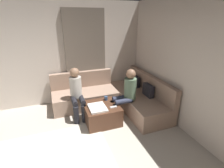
# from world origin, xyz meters

# --- Properties ---
(wall_left) EXTENTS (0.12, 6.00, 2.70)m
(wall_left) POSITION_xyz_m (-2.94, 0.00, 1.35)
(wall_left) COLOR beige
(wall_left) RESTS_ON ground_plane
(curtain_panel) EXTENTS (0.06, 1.10, 2.50)m
(curtain_panel) POSITION_xyz_m (-2.84, 1.30, 1.25)
(curtain_panel) COLOR #726659
(curtain_panel) RESTS_ON ground_plane
(sectional_couch) EXTENTS (2.10, 2.55, 0.87)m
(sectional_couch) POSITION_xyz_m (-2.08, 1.88, 0.28)
(sectional_couch) COLOR #9E7F6B
(sectional_couch) RESTS_ON ground_plane
(ottoman) EXTENTS (0.76, 0.76, 0.42)m
(ottoman) POSITION_xyz_m (-1.50, 1.33, 0.21)
(ottoman) COLOR #4C2D1E
(ottoman) RESTS_ON ground_plane
(folded_blanket) EXTENTS (0.44, 0.36, 0.04)m
(folded_blanket) POSITION_xyz_m (-1.40, 1.21, 0.44)
(folded_blanket) COLOR white
(folded_blanket) RESTS_ON ottoman
(coffee_mug) EXTENTS (0.08, 0.08, 0.10)m
(coffee_mug) POSITION_xyz_m (-1.72, 1.51, 0.47)
(coffee_mug) COLOR #334C72
(coffee_mug) RESTS_ON ottoman
(game_remote) EXTENTS (0.05, 0.15, 0.02)m
(game_remote) POSITION_xyz_m (-1.32, 1.55, 0.43)
(game_remote) COLOR white
(game_remote) RESTS_ON ottoman
(person_on_couch_back) EXTENTS (0.30, 0.60, 1.20)m
(person_on_couch_back) POSITION_xyz_m (-1.49, 1.93, 0.66)
(person_on_couch_back) COLOR #2D3347
(person_on_couch_back) RESTS_ON ground_plane
(person_on_couch_side) EXTENTS (0.60, 0.30, 1.20)m
(person_on_couch_side) POSITION_xyz_m (-1.93, 0.86, 0.66)
(person_on_couch_side) COLOR black
(person_on_couch_side) RESTS_ON ground_plane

